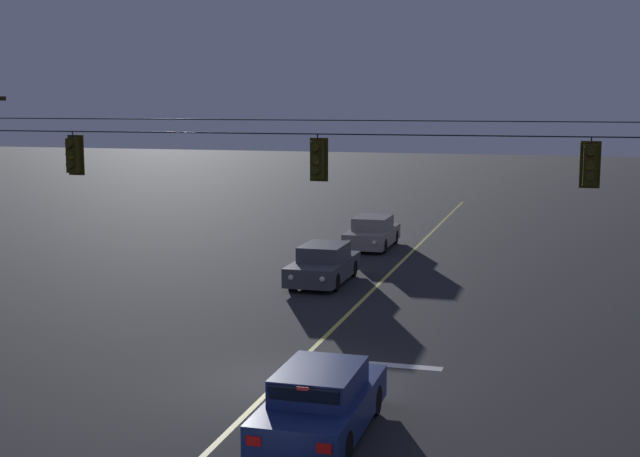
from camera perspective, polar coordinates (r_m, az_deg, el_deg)
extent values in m
plane|color=#28282B|center=(21.06, -2.73, -9.95)|extent=(180.00, 180.00, 0.00)
cube|color=#D1C64C|center=(29.13, 2.64, -4.77)|extent=(0.14, 60.00, 0.01)
cube|color=silver|center=(22.51, 3.61, -8.73)|extent=(3.40, 0.36, 0.01)
cylinder|color=black|center=(22.58, -0.68, 6.14)|extent=(19.62, 0.03, 0.03)
cylinder|color=black|center=(22.57, -0.68, 7.03)|extent=(19.62, 0.02, 0.02)
cylinder|color=black|center=(25.35, -15.73, 5.87)|extent=(0.04, 0.04, 0.18)
cube|color=#332D0A|center=(25.37, -15.68, 4.58)|extent=(0.32, 0.26, 0.96)
cube|color=#332D0A|center=(25.50, -15.51, 4.61)|extent=(0.48, 0.03, 1.12)
sphere|color=#380A0A|center=(25.22, -15.89, 5.21)|extent=(0.17, 0.17, 0.17)
cylinder|color=#332D0A|center=(25.18, -15.94, 5.30)|extent=(0.20, 0.10, 0.20)
sphere|color=orange|center=(25.24, -15.86, 4.56)|extent=(0.17, 0.17, 0.17)
cylinder|color=#332D0A|center=(25.20, -15.92, 4.65)|extent=(0.20, 0.10, 0.20)
sphere|color=black|center=(25.26, -15.84, 3.91)|extent=(0.17, 0.17, 0.17)
cylinder|color=#332D0A|center=(25.22, -15.89, 3.99)|extent=(0.20, 0.10, 0.20)
cylinder|color=black|center=(22.53, -0.16, 5.91)|extent=(0.04, 0.04, 0.18)
cube|color=#332D0A|center=(22.56, -0.16, 4.46)|extent=(0.32, 0.26, 0.96)
cube|color=#332D0A|center=(22.70, -0.06, 4.49)|extent=(0.48, 0.03, 1.12)
sphere|color=#380A0A|center=(22.39, -0.27, 5.17)|extent=(0.17, 0.17, 0.17)
cylinder|color=#332D0A|center=(22.35, -0.30, 5.27)|extent=(0.20, 0.10, 0.20)
sphere|color=orange|center=(22.40, -0.27, 4.43)|extent=(0.17, 0.17, 0.17)
cylinder|color=#332D0A|center=(22.36, -0.30, 4.54)|extent=(0.20, 0.10, 0.20)
sphere|color=black|center=(22.43, -0.27, 3.70)|extent=(0.17, 0.17, 0.17)
cylinder|color=#332D0A|center=(22.38, -0.30, 3.80)|extent=(0.20, 0.10, 0.20)
cylinder|color=black|center=(21.70, 17.16, 5.45)|extent=(0.04, 0.04, 0.18)
cube|color=#332D0A|center=(21.73, 17.09, 3.95)|extent=(0.32, 0.26, 0.96)
cube|color=#332D0A|center=(21.87, 17.08, 3.97)|extent=(0.48, 0.03, 1.12)
sphere|color=#380A0A|center=(21.55, 17.14, 4.68)|extent=(0.17, 0.17, 0.17)
cylinder|color=#332D0A|center=(21.51, 17.14, 4.79)|extent=(0.20, 0.10, 0.20)
sphere|color=orange|center=(21.57, 17.10, 3.92)|extent=(0.17, 0.17, 0.17)
cylinder|color=#332D0A|center=(21.53, 17.11, 4.02)|extent=(0.20, 0.10, 0.20)
sphere|color=black|center=(21.59, 17.07, 3.15)|extent=(0.17, 0.17, 0.17)
cylinder|color=#332D0A|center=(21.55, 17.08, 3.26)|extent=(0.20, 0.10, 0.20)
cube|color=navy|center=(17.88, 0.08, -11.60)|extent=(1.80, 4.30, 0.68)
cube|color=navy|center=(17.57, -0.03, -9.86)|extent=(1.51, 2.15, 0.54)
cube|color=black|center=(18.43, 0.76, -8.99)|extent=(1.40, 0.21, 0.48)
cube|color=black|center=(16.60, -1.03, -10.96)|extent=(1.37, 0.18, 0.46)
cylinder|color=black|center=(19.35, -1.15, -10.61)|extent=(0.22, 0.64, 0.64)
cylinder|color=black|center=(18.98, 3.52, -11.01)|extent=(0.22, 0.64, 0.64)
cylinder|color=black|center=(16.98, -3.81, -13.41)|extent=(0.22, 0.64, 0.64)
cylinder|color=black|center=(16.55, 1.53, -13.98)|extent=(0.22, 0.64, 0.64)
cube|color=red|center=(16.10, -4.32, -13.56)|extent=(0.28, 0.03, 0.18)
cube|color=red|center=(15.73, 0.26, -14.07)|extent=(0.28, 0.03, 0.18)
cube|color=red|center=(16.43, -1.14, -10.33)|extent=(0.24, 0.04, 0.06)
cube|color=#4C4C51|center=(32.10, 0.21, -2.61)|extent=(1.80, 4.30, 0.68)
cube|color=#4C4C51|center=(32.11, 0.26, -1.51)|extent=(1.51, 2.15, 0.54)
cube|color=black|center=(31.22, -0.19, -1.79)|extent=(1.40, 0.21, 0.48)
cube|color=black|center=(33.12, 0.75, -1.20)|extent=(1.37, 0.18, 0.46)
cylinder|color=black|center=(30.68, 0.98, -3.49)|extent=(0.22, 0.64, 0.64)
cylinder|color=black|center=(31.10, -1.85, -3.33)|extent=(0.22, 0.64, 0.64)
cylinder|color=black|center=(33.21, 2.13, -2.58)|extent=(0.22, 0.64, 0.64)
cylinder|color=black|center=(33.61, -0.50, -2.44)|extent=(0.22, 0.64, 0.64)
sphere|color=white|center=(29.89, 0.14, -3.32)|extent=(0.20, 0.20, 0.20)
sphere|color=white|center=(30.20, -1.91, -3.20)|extent=(0.20, 0.20, 0.20)
cube|color=gray|center=(39.77, 3.39, -0.50)|extent=(1.80, 4.30, 0.68)
cube|color=gray|center=(39.79, 3.44, 0.39)|extent=(1.51, 2.15, 0.54)
cube|color=black|center=(38.89, 3.15, 0.21)|extent=(1.40, 0.21, 0.48)
cube|color=black|center=(40.82, 3.75, 0.59)|extent=(1.37, 0.18, 0.46)
cylinder|color=black|center=(38.35, 4.13, -1.12)|extent=(0.22, 0.64, 0.64)
cylinder|color=black|center=(38.69, 1.83, -1.02)|extent=(0.22, 0.64, 0.64)
cylinder|color=black|center=(40.93, 4.87, -0.53)|extent=(0.22, 0.64, 0.64)
cylinder|color=black|center=(41.25, 2.71, -0.44)|extent=(0.22, 0.64, 0.64)
sphere|color=white|center=(37.55, 3.53, -0.93)|extent=(0.20, 0.20, 0.20)
sphere|color=white|center=(37.79, 1.87, -0.86)|extent=(0.20, 0.20, 0.20)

